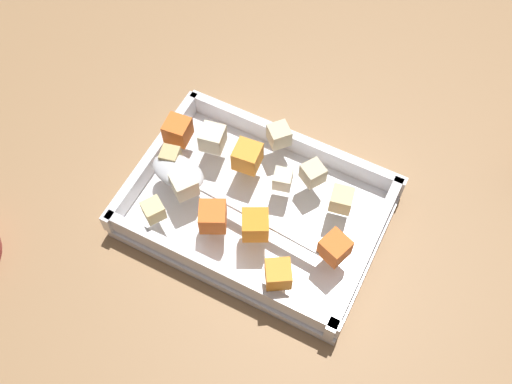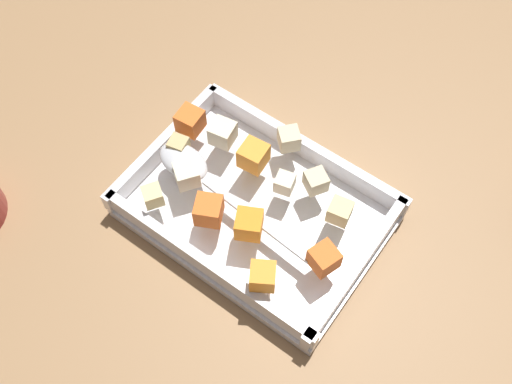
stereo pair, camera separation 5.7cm
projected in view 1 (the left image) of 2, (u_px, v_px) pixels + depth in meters
name	position (u px, v px, depth m)	size (l,w,h in m)	color
ground_plane	(257.00, 217.00, 0.78)	(4.00, 4.00, 0.00)	#936D47
baking_dish	(256.00, 208.00, 0.77)	(0.31, 0.22, 0.05)	silver
carrot_chunk_center	(255.00, 225.00, 0.71)	(0.03, 0.03, 0.03)	orange
carrot_chunk_under_handle	(247.00, 156.00, 0.75)	(0.03, 0.03, 0.03)	orange
carrot_chunk_near_right	(278.00, 274.00, 0.68)	(0.03, 0.03, 0.03)	orange
carrot_chunk_front_center	(335.00, 248.00, 0.69)	(0.03, 0.03, 0.03)	orange
carrot_chunk_corner_se	(213.00, 217.00, 0.71)	(0.03, 0.03, 0.03)	orange
carrot_chunk_heap_side	(178.00, 130.00, 0.77)	(0.03, 0.03, 0.03)	orange
potato_chunk_mid_right	(313.00, 173.00, 0.75)	(0.03, 0.03, 0.03)	beige
potato_chunk_corner_sw	(213.00, 138.00, 0.77)	(0.03, 0.03, 0.03)	beige
potato_chunk_rim_edge	(279.00, 135.00, 0.77)	(0.03, 0.03, 0.03)	beige
potato_chunk_back_center	(153.00, 210.00, 0.72)	(0.02, 0.02, 0.02)	#E0CC89
potato_chunk_near_spoon	(283.00, 179.00, 0.74)	(0.02, 0.02, 0.02)	beige
potato_chunk_corner_nw	(184.00, 184.00, 0.74)	(0.03, 0.03, 0.03)	beige
potato_chunk_mid_left	(169.00, 159.00, 0.76)	(0.02, 0.02, 0.02)	tan
potato_chunk_heap_top	(342.00, 200.00, 0.73)	(0.03, 0.03, 0.03)	#E0CC89
serving_spoon	(187.00, 177.00, 0.75)	(0.24, 0.05, 0.02)	silver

